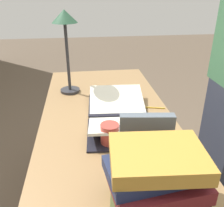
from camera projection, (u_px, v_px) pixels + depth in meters
name	position (u px, v px, depth m)	size (l,w,h in m)	color
reading_desk	(108.00, 134.00, 1.31)	(1.50, 0.67, 0.75)	#937047
open_book	(119.00, 114.00, 1.25)	(0.59, 0.34, 0.08)	black
book_stack_tall	(155.00, 179.00, 0.73)	(0.25, 0.30, 0.20)	brown
book_standing_upright	(146.00, 142.00, 0.88)	(0.06, 0.19, 0.21)	slate
reading_lamp	(65.00, 29.00, 1.40)	(0.14, 0.14, 0.49)	#2D2D33
coffee_mug	(110.00, 134.00, 1.04)	(0.08, 0.10, 0.09)	#B74238
pencil	(152.00, 108.00, 1.36)	(0.04, 0.14, 0.01)	gold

